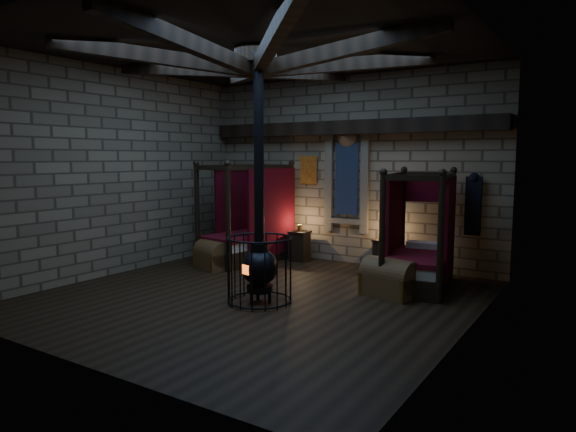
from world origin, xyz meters
The scene contains 8 objects.
room centered at (0.00, 0.09, 3.74)m, with size 7.02×7.02×4.29m.
bed_left centered at (-1.98, 2.40, 0.55)m, with size 1.43×2.27×2.23m.
bed_right centered at (2.13, 2.19, 0.52)m, with size 1.39×2.16×2.11m.
trunk_left centered at (-2.14, 1.31, 0.27)m, with size 0.97×0.78×0.62m.
trunk_right centered at (1.93, 1.25, 0.30)m, with size 1.03×0.78×0.67m.
nightstand_left centered at (-0.98, 3.02, 0.36)m, with size 0.45×0.44×0.85m.
nightstand_right centered at (1.06, 3.13, 0.34)m, with size 0.45×0.43×0.72m.
stove centered at (0.26, -0.28, 0.65)m, with size 1.07×1.07×4.05m.
Camera 1 is at (5.12, -7.01, 2.40)m, focal length 32.00 mm.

